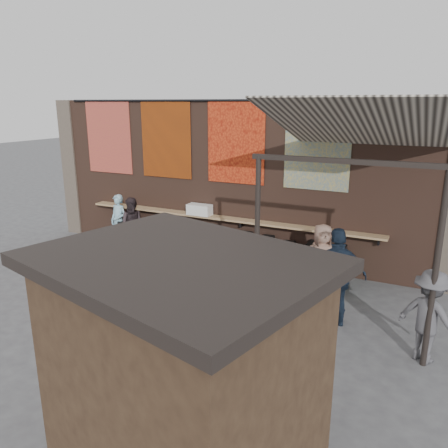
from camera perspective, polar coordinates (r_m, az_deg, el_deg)
name	(u,v)px	position (r m, az deg, el deg)	size (l,w,h in m)	color
ground	(175,293)	(9.52, -6.48, -8.89)	(70.00, 70.00, 0.00)	#474749
brick_wall	(228,181)	(11.21, 0.56, 5.67)	(10.00, 0.40, 4.00)	brown
pier_left	(75,168)	(14.20, -18.94, 6.93)	(0.50, 0.50, 4.00)	#4C4238
eating_counter	(222,218)	(11.08, -0.26, 0.78)	(8.00, 0.32, 0.05)	#9E7A51
shelf_box	(200,210)	(11.30, -3.22, 1.89)	(0.63, 0.31, 0.27)	white
tapestry_redgold	(109,137)	(12.86, -14.82, 10.93)	(1.50, 0.02, 2.00)	maroon
tapestry_sun	(166,139)	(11.72, -7.58, 10.90)	(1.50, 0.02, 2.00)	#D94E0C
tapestry_orange	(236,142)	(10.76, 1.54, 10.62)	(1.50, 0.02, 2.00)	#CE4119
tapestry_multi	(317,146)	(10.11, 12.10, 9.96)	(1.50, 0.02, 2.00)	#2A5A9C
hang_rail	(224,100)	(10.84, 0.05, 15.84)	(0.06, 0.06, 9.50)	black
scooter_stool_0	(126,234)	(12.49, -12.67, -1.30)	(0.37, 0.81, 0.77)	#91440D
scooter_stool_1	(144,239)	(12.09, -10.40, -1.92)	(0.33, 0.74, 0.70)	#0F4E19
scooter_stool_2	(165,240)	(11.80, -7.78, -2.08)	(0.36, 0.80, 0.76)	navy
scooter_stool_3	(182,243)	(11.50, -5.53, -2.50)	(0.36, 0.79, 0.75)	#0C5924
scooter_stool_4	(201,245)	(11.17, -2.97, -2.75)	(0.40, 0.89, 0.84)	navy
scooter_stool_5	(219,248)	(10.91, -0.70, -3.19)	(0.40, 0.88, 0.84)	#1E1348
scooter_stool_6	(242,251)	(10.71, 2.35, -3.58)	(0.40, 0.88, 0.84)	black
scooter_stool_7	(264,255)	(10.54, 5.26, -4.02)	(0.39, 0.86, 0.81)	maroon
scooter_stool_8	(286,260)	(10.34, 8.06, -4.64)	(0.36, 0.80, 0.76)	#170C84
scooter_stool_9	(312,262)	(10.23, 11.36, -4.83)	(0.39, 0.87, 0.83)	#A00C17
scooter_stool_10	(336,267)	(10.04, 14.47, -5.40)	(0.40, 0.88, 0.84)	#175D39
diner_left	(119,221)	(12.47, -13.57, 0.37)	(0.55, 0.36, 1.50)	#8FBED1
diner_right	(134,225)	(11.94, -11.70, -0.17)	(0.74, 0.57, 1.51)	#2D2326
shopper_navy	(337,278)	(8.10, 14.52, -6.79)	(1.07, 0.45, 1.83)	#162232
shopper_grey	(429,316)	(7.55, 25.20, -10.87)	(0.97, 0.56, 1.51)	#4F4D52
shopper_tan	(321,260)	(9.35, 12.60, -4.58)	(0.75, 0.49, 1.53)	#936F5D
market_stall	(183,389)	(4.55, -5.44, -20.61)	(2.31, 1.73, 2.50)	black
stall_roof	(179,262)	(3.92, -5.93, -4.97)	(2.58, 1.99, 0.12)	black
stall_sign	(240,305)	(4.83, 2.14, -10.47)	(1.20, 0.04, 0.50)	gold
stall_shelf	(240,376)	(5.28, 2.04, -19.26)	(1.91, 0.10, 0.06)	#473321
awning_canvas	(364,125)	(8.29, 17.83, 12.23)	(3.20, 3.40, 0.03)	beige
awning_ledger	(378,102)	(9.86, 19.44, 14.85)	(3.30, 0.08, 0.12)	#33261C
awning_header	(346,161)	(6.85, 15.64, 7.90)	(3.00, 0.08, 0.08)	black
awning_post_left	(257,245)	(7.56, 4.32, -2.80)	(0.09, 0.09, 3.10)	black
awning_post_right	(436,272)	(7.11, 25.91, -5.61)	(0.09, 0.09, 3.10)	black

